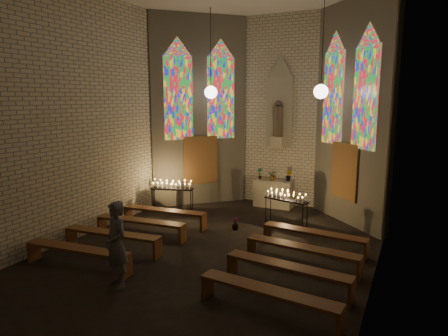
{
  "coord_description": "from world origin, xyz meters",
  "views": [
    {
      "loc": [
        4.64,
        -8.35,
        4.01
      ],
      "look_at": [
        -0.12,
        1.48,
        2.09
      ],
      "focal_mm": 32.0,
      "sensor_mm": 36.0,
      "label": 1
    }
  ],
  "objects_px": {
    "altar": "(273,194)",
    "visitor": "(116,244)",
    "votive_stand_left": "(172,186)",
    "aisle_flower_pot": "(235,224)",
    "votive_stand_right": "(286,198)"
  },
  "relations": [
    {
      "from": "visitor",
      "to": "votive_stand_right",
      "type": "bearing_deg",
      "value": 94.31
    },
    {
      "from": "votive_stand_right",
      "to": "visitor",
      "type": "xyz_separation_m",
      "value": [
        -2.02,
        -5.58,
        0.02
      ]
    },
    {
      "from": "altar",
      "to": "votive_stand_left",
      "type": "relative_size",
      "value": 0.91
    },
    {
      "from": "votive_stand_left",
      "to": "votive_stand_right",
      "type": "height_order",
      "value": "votive_stand_left"
    },
    {
      "from": "altar",
      "to": "visitor",
      "type": "height_order",
      "value": "visitor"
    },
    {
      "from": "altar",
      "to": "visitor",
      "type": "relative_size",
      "value": 0.75
    },
    {
      "from": "aisle_flower_pot",
      "to": "visitor",
      "type": "bearing_deg",
      "value": -99.51
    },
    {
      "from": "votive_stand_left",
      "to": "visitor",
      "type": "height_order",
      "value": "visitor"
    },
    {
      "from": "aisle_flower_pot",
      "to": "votive_stand_right",
      "type": "xyz_separation_m",
      "value": [
        1.27,
        1.08,
        0.72
      ]
    },
    {
      "from": "votive_stand_left",
      "to": "visitor",
      "type": "xyz_separation_m",
      "value": [
        2.03,
        -5.25,
        -0.01
      ]
    },
    {
      "from": "altar",
      "to": "visitor",
      "type": "bearing_deg",
      "value": -97.07
    },
    {
      "from": "altar",
      "to": "votive_stand_right",
      "type": "height_order",
      "value": "votive_stand_right"
    },
    {
      "from": "votive_stand_right",
      "to": "visitor",
      "type": "bearing_deg",
      "value": -94.23
    },
    {
      "from": "votive_stand_left",
      "to": "visitor",
      "type": "relative_size",
      "value": 0.82
    },
    {
      "from": "altar",
      "to": "aisle_flower_pot",
      "type": "xyz_separation_m",
      "value": [
        -0.18,
        -3.05,
        -0.3
      ]
    }
  ]
}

